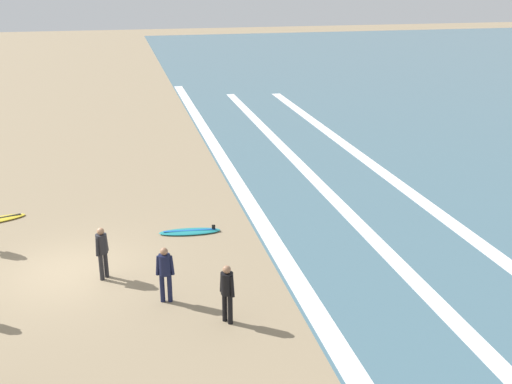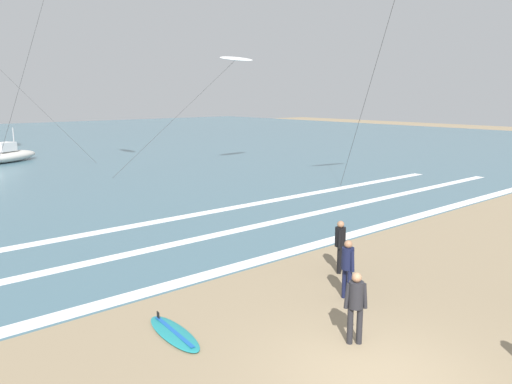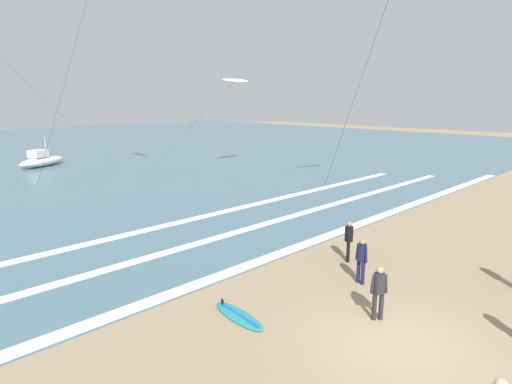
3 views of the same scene
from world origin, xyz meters
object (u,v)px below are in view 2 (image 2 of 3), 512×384
at_px(offshore_boat, 9,155).
at_px(surfer_right_near, 340,242).
at_px(surfer_mid_group, 356,302).
at_px(kite_white_high_right, 236,59).
at_px(surfer_background_far, 348,264).
at_px(surfboard_foreground_flat, 174,333).

bearing_deg(offshore_boat, surfer_right_near, -89.04).
distance_m(surfer_mid_group, surfer_right_near, 4.41).
bearing_deg(kite_white_high_right, surfer_mid_group, -122.90).
xyz_separation_m(surfer_background_far, surfer_right_near, (1.40, 1.43, 0.00)).
distance_m(surfer_background_far, kite_white_high_right, 25.44).
bearing_deg(surfer_background_far, surfer_right_near, 45.61).
bearing_deg(surfer_background_far, surfer_mid_group, -136.61).
height_order(surfer_right_near, surfboard_foreground_flat, surfer_right_near).
relative_size(surfer_right_near, surfboard_foreground_flat, 0.75).
bearing_deg(kite_white_high_right, offshore_boat, 130.56).
height_order(surfer_mid_group, surfer_right_near, same).
xyz_separation_m(surfer_mid_group, surfboard_foreground_flat, (-2.76, 2.84, -0.91)).
distance_m(surfer_mid_group, surfer_background_far, 2.40).
xyz_separation_m(surfer_right_near, offshore_boat, (-0.56, 33.48, -0.40)).
bearing_deg(surfer_background_far, offshore_boat, 88.63).
distance_m(surfer_right_near, surfboard_foreground_flat, 5.98).
xyz_separation_m(surfer_right_near, surfboard_foreground_flat, (-5.91, -0.24, -0.91)).
height_order(surfer_right_near, kite_white_high_right, kite_white_high_right).
bearing_deg(surfer_background_far, surfboard_foreground_flat, 165.18).
bearing_deg(kite_white_high_right, surfer_right_near, -120.44).
bearing_deg(surfer_right_near, offshore_boat, 90.96).
xyz_separation_m(surfboard_foreground_flat, kite_white_high_right, (17.34, 19.70, 7.69)).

